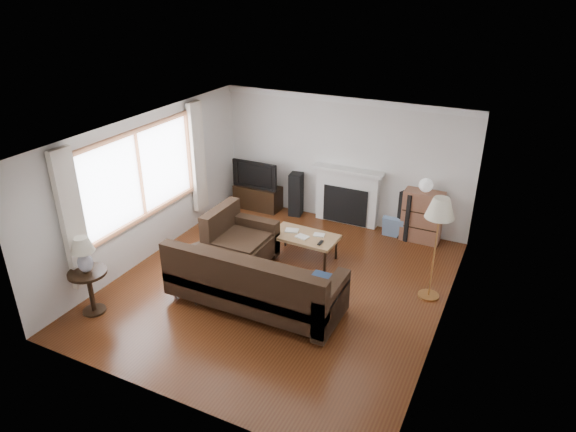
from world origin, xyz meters
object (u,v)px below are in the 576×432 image
at_px(sectional_sofa, 255,280).
at_px(bookshelf, 422,216).
at_px(coffee_table, 304,246).
at_px(side_table, 91,292).
at_px(floor_lamp, 435,249).
at_px(tv_stand, 258,197).

bearing_deg(sectional_sofa, bookshelf, 61.48).
xyz_separation_m(bookshelf, coffee_table, (-1.68, -1.56, -0.26)).
height_order(sectional_sofa, side_table, sectional_sofa).
relative_size(sectional_sofa, coffee_table, 2.45).
relative_size(bookshelf, side_table, 1.43).
xyz_separation_m(coffee_table, side_table, (-2.14, -2.81, 0.12)).
height_order(coffee_table, side_table, side_table).
xyz_separation_m(bookshelf, sectional_sofa, (-1.74, -3.20, -0.03)).
xyz_separation_m(coffee_table, floor_lamp, (2.23, -0.24, 0.60)).
distance_m(sectional_sofa, floor_lamp, 2.71).
distance_m(coffee_table, side_table, 3.53).
bearing_deg(floor_lamp, bookshelf, 107.18).
height_order(tv_stand, bookshelf, bookshelf).
height_order(tv_stand, coffee_table, tv_stand).
distance_m(coffee_table, floor_lamp, 2.33).
bearing_deg(sectional_sofa, side_table, -150.43).
bearing_deg(bookshelf, coffee_table, -136.97).
bearing_deg(coffee_table, side_table, -125.18).
bearing_deg(bookshelf, floor_lamp, -72.82).
bearing_deg(tv_stand, bookshelf, 0.51).
height_order(coffee_table, floor_lamp, floor_lamp).
height_order(bookshelf, coffee_table, bookshelf).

